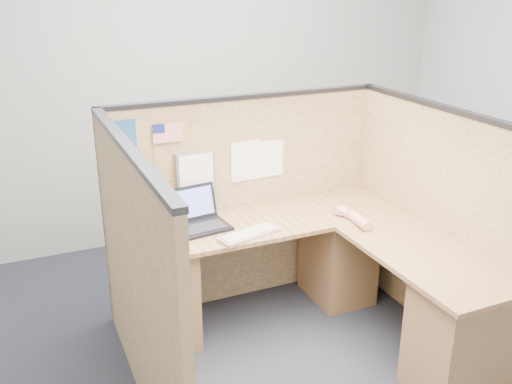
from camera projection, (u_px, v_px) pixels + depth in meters
name	position (u px, v px, depth m)	size (l,w,h in m)	color
floor	(309.00, 366.00, 3.55)	(5.00, 5.00, 0.00)	black
wall_back	(190.00, 84.00, 4.99)	(5.00, 5.00, 0.00)	#AAACAF
cubicle_partitions	(281.00, 228.00, 3.65)	(2.06, 1.83, 1.53)	brown
l_desk	(315.00, 284.00, 3.73)	(1.95, 1.75, 0.73)	brown
laptop	(199.00, 217.00, 3.77)	(0.37, 0.36, 0.24)	black
keyboard	(249.00, 234.00, 3.62)	(0.43, 0.24, 0.03)	gray
mouse	(342.00, 212.00, 3.94)	(0.10, 0.06, 0.04)	silver
hand_forearm	(354.00, 217.00, 3.83)	(0.10, 0.36, 0.08)	tan
blue_poster	(126.00, 137.00, 3.60)	(0.17, 0.00, 0.22)	navy
american_flag	(164.00, 135.00, 3.69)	(0.20, 0.01, 0.35)	olive
file_holder	(196.00, 177.00, 3.86)	(0.27, 0.05, 0.34)	slate
paper_left	(246.00, 161.00, 4.01)	(0.22, 0.00, 0.29)	white
paper_right	(270.00, 159.00, 4.08)	(0.21, 0.00, 0.26)	white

